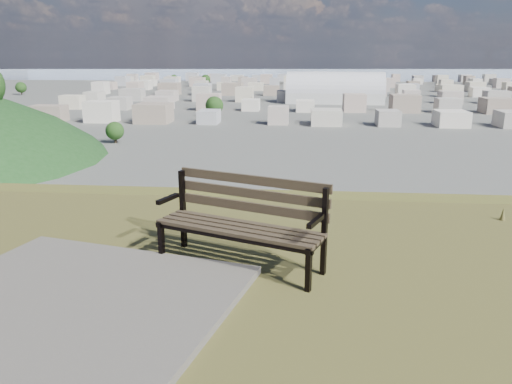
# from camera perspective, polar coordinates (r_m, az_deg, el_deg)

# --- Properties ---
(park_bench) EXTENTS (1.91, 1.21, 0.96)m
(park_bench) POSITION_cam_1_polar(r_m,az_deg,el_deg) (5.39, -1.46, -2.87)
(park_bench) COLOR #3C3122
(park_bench) RESTS_ON hilltop_mesa
(gravel_patch) EXTENTS (3.71, 4.62, 0.08)m
(gravel_patch) POSITION_cam_1_polar(r_m,az_deg,el_deg) (4.48, -26.82, -15.74)
(gravel_patch) COLOR #69635B
(gravel_patch) RESTS_ON hilltop_mesa
(grass_tufts) EXTENTS (12.49, 7.38, 0.28)m
(grass_tufts) POSITION_cam_1_polar(r_m,az_deg,el_deg) (4.06, 19.97, -17.04)
(grass_tufts) COLOR brown
(grass_tufts) RESTS_ON hilltop_mesa
(arena) EXTENTS (57.05, 26.33, 23.63)m
(arena) POSITION_cam_1_polar(r_m,az_deg,el_deg) (301.94, 8.99, 11.08)
(arena) COLOR silver
(arena) RESTS_ON ground
(city_blocks) EXTENTS (395.00, 361.00, 7.00)m
(city_blocks) POSITION_cam_1_polar(r_m,az_deg,el_deg) (398.86, 5.47, 11.90)
(city_blocks) COLOR beige
(city_blocks) RESTS_ON ground
(city_trees) EXTENTS (406.52, 387.20, 9.98)m
(city_trees) POSITION_cam_1_polar(r_m,az_deg,el_deg) (324.53, 0.71, 11.42)
(city_trees) COLOR #2E2417
(city_trees) RESTS_ON ground
(bay_water) EXTENTS (2400.00, 700.00, 0.12)m
(bay_water) POSITION_cam_1_polar(r_m,az_deg,el_deg) (904.12, 5.48, 13.59)
(bay_water) COLOR #8C9BB2
(bay_water) RESTS_ON ground
(far_hills) EXTENTS (2050.00, 340.00, 60.00)m
(far_hills) POSITION_cam_1_polar(r_m,az_deg,el_deg) (1407.94, 2.94, 15.29)
(far_hills) COLOR #97A7BB
(far_hills) RESTS_ON ground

